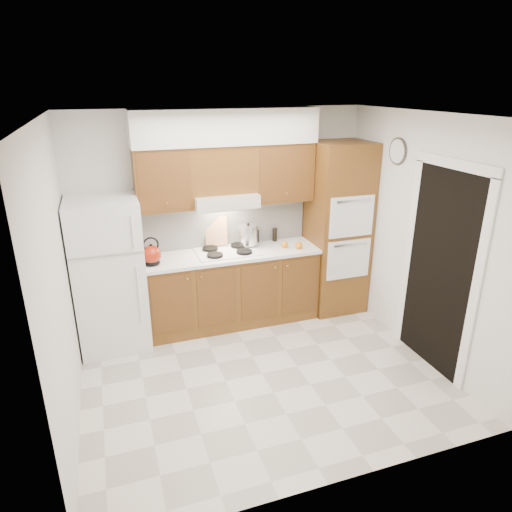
{
  "coord_description": "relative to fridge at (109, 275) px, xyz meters",
  "views": [
    {
      "loc": [
        -1.37,
        -3.8,
        2.86
      ],
      "look_at": [
        0.09,
        0.45,
        1.15
      ],
      "focal_mm": 32.0,
      "sensor_mm": 36.0,
      "label": 1
    }
  ],
  "objects": [
    {
      "name": "base_cabinets",
      "position": [
        1.43,
        0.06,
        -0.41
      ],
      "size": [
        2.11,
        0.6,
        0.9
      ],
      "primitive_type": "cube",
      "color": "brown",
      "rests_on": "floor"
    },
    {
      "name": "upper_cab_right",
      "position": [
        2.12,
        0.19,
        0.99
      ],
      "size": [
        0.73,
        0.33,
        0.7
      ],
      "primitive_type": "cube",
      "color": "brown",
      "rests_on": "wall_back"
    },
    {
      "name": "stock_pot",
      "position": [
        1.69,
        0.19,
        0.23
      ],
      "size": [
        0.26,
        0.26,
        0.24
      ],
      "primitive_type": "cylinder",
      "rotation": [
        0.0,
        0.0,
        0.16
      ],
      "color": "silver",
      "rests_on": "cooktop"
    },
    {
      "name": "wall_back",
      "position": [
        1.41,
        0.36,
        0.44
      ],
      "size": [
        3.6,
        0.02,
        2.6
      ],
      "primitive_type": "cube",
      "color": "silver",
      "rests_on": "floor"
    },
    {
      "name": "condiment_a",
      "position": [
        1.79,
        0.23,
        0.17
      ],
      "size": [
        0.07,
        0.07,
        0.19
      ],
      "primitive_type": "cylinder",
      "rotation": [
        0.0,
        0.0,
        0.39
      ],
      "color": "black",
      "rests_on": "countertop"
    },
    {
      "name": "countertop",
      "position": [
        1.43,
        0.05,
        0.06
      ],
      "size": [
        2.13,
        0.62,
        0.04
      ],
      "primitive_type": "cube",
      "color": "white",
      "rests_on": "base_cabinets"
    },
    {
      "name": "ceiling",
      "position": [
        1.41,
        -1.14,
        1.74
      ],
      "size": [
        3.6,
        3.6,
        0.0
      ],
      "primitive_type": "plane",
      "color": "white",
      "rests_on": "wall_back"
    },
    {
      "name": "upper_cab_left",
      "position": [
        0.69,
        0.19,
        0.99
      ],
      "size": [
        0.63,
        0.33,
        0.7
      ],
      "primitive_type": "cube",
      "color": "brown",
      "rests_on": "wall_back"
    },
    {
      "name": "soffit",
      "position": [
        1.43,
        0.18,
        1.54
      ],
      "size": [
        2.13,
        0.36,
        0.4
      ],
      "primitive_type": "cube",
      "color": "silver",
      "rests_on": "wall_back"
    },
    {
      "name": "oven_cabinet",
      "position": [
        2.85,
        0.03,
        0.24
      ],
      "size": [
        0.7,
        0.65,
        2.2
      ],
      "primitive_type": "cube",
      "color": "brown",
      "rests_on": "floor"
    },
    {
      "name": "cutting_board",
      "position": [
        1.31,
        0.31,
        0.28
      ],
      "size": [
        0.28,
        0.14,
        0.35
      ],
      "primitive_type": "cube",
      "rotation": [
        -0.21,
        0.0,
        -0.19
      ],
      "color": "tan",
      "rests_on": "countertop"
    },
    {
      "name": "wall_left",
      "position": [
        -0.4,
        -1.14,
        0.44
      ],
      "size": [
        0.02,
        3.0,
        2.6
      ],
      "primitive_type": "cube",
      "color": "silver",
      "rests_on": "floor"
    },
    {
      "name": "range_hood",
      "position": [
        1.38,
        0.13,
        0.71
      ],
      "size": [
        0.75,
        0.45,
        0.15
      ],
      "primitive_type": "cube",
      "color": "silver",
      "rests_on": "wall_back"
    },
    {
      "name": "upper_cab_over_hood",
      "position": [
        1.38,
        0.19,
        1.06
      ],
      "size": [
        0.75,
        0.33,
        0.55
      ],
      "primitive_type": "cube",
      "color": "brown",
      "rests_on": "range_hood"
    },
    {
      "name": "orange_far",
      "position": [
        2.1,
        -0.01,
        0.12
      ],
      "size": [
        0.1,
        0.1,
        0.08
      ],
      "primitive_type": "sphere",
      "rotation": [
        0.0,
        0.0,
        -0.28
      ],
      "color": "#FF9F0D",
      "rests_on": "countertop"
    },
    {
      "name": "wall_clock",
      "position": [
        3.19,
        -0.59,
        1.29
      ],
      "size": [
        0.02,
        0.3,
        0.3
      ],
      "primitive_type": "cylinder",
      "rotation": [
        0.0,
        1.57,
        0.0
      ],
      "color": "#3F3833",
      "rests_on": "wall_right"
    },
    {
      "name": "orange_near",
      "position": [
        2.25,
        -0.1,
        0.12
      ],
      "size": [
        0.1,
        0.1,
        0.09
      ],
      "primitive_type": "sphere",
      "rotation": [
        0.0,
        0.0,
        0.2
      ],
      "color": "#FF9A0D",
      "rests_on": "countertop"
    },
    {
      "name": "cooktop",
      "position": [
        1.38,
        0.07,
        0.09
      ],
      "size": [
        0.74,
        0.5,
        0.01
      ],
      "primitive_type": "cube",
      "color": "white",
      "rests_on": "countertop"
    },
    {
      "name": "kettle",
      "position": [
        0.47,
        -0.04,
        0.2
      ],
      "size": [
        0.28,
        0.28,
        0.22
      ],
      "primitive_type": "sphere",
      "rotation": [
        0.0,
        0.0,
        -0.36
      ],
      "color": "#961E0A",
      "rests_on": "countertop"
    },
    {
      "name": "doorway",
      "position": [
        3.19,
        -1.49,
        0.19
      ],
      "size": [
        0.02,
        0.9,
        2.1
      ],
      "primitive_type": "cube",
      "color": "black",
      "rests_on": "floor"
    },
    {
      "name": "backsplash",
      "position": [
        1.43,
        0.34,
        0.36
      ],
      "size": [
        2.11,
        0.03,
        0.56
      ],
      "primitive_type": "cube",
      "color": "white",
      "rests_on": "countertop"
    },
    {
      "name": "wall_right",
      "position": [
        3.21,
        -1.14,
        0.44
      ],
      "size": [
        0.02,
        3.0,
        2.6
      ],
      "primitive_type": "cube",
      "color": "silver",
      "rests_on": "floor"
    },
    {
      "name": "fridge",
      "position": [
        0.0,
        0.0,
        0.0
      ],
      "size": [
        0.75,
        0.72,
        1.72
      ],
      "primitive_type": "cube",
      "color": "white",
      "rests_on": "floor"
    },
    {
      "name": "condiment_b",
      "position": [
        1.85,
        0.31,
        0.16
      ],
      "size": [
        0.06,
        0.06,
        0.16
      ],
      "primitive_type": "cylinder",
      "rotation": [
        0.0,
        0.0,
        0.17
      ],
      "color": "black",
      "rests_on": "countertop"
    },
    {
      "name": "condiment_c",
      "position": [
        2.08,
        0.28,
        0.17
      ],
      "size": [
        0.08,
        0.08,
        0.17
      ],
      "primitive_type": "cylinder",
      "rotation": [
        0.0,
        0.0,
        -0.41
      ],
      "color": "black",
      "rests_on": "countertop"
    },
    {
      "name": "floor",
      "position": [
        1.41,
        -1.14,
        -0.86
      ],
      "size": [
        3.6,
        3.6,
        0.0
      ],
      "primitive_type": "plane",
      "color": "beige",
      "rests_on": "ground"
    }
  ]
}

